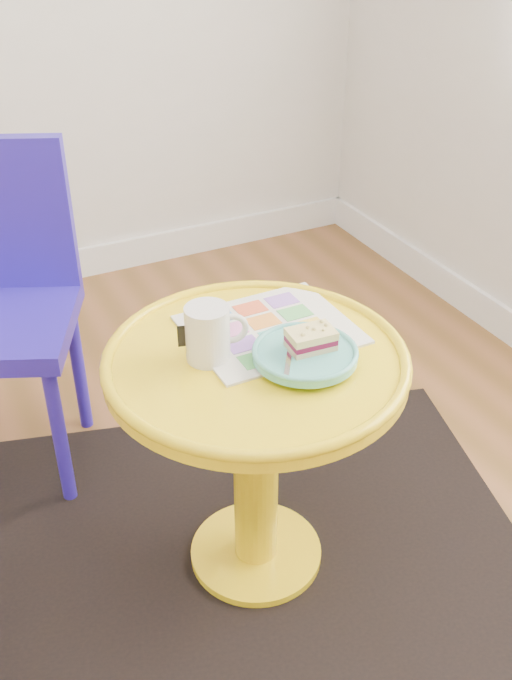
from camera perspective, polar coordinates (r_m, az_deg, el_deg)
name	(u,v)px	position (r m, az deg, el deg)	size (l,w,h in m)	color
rug	(256,555)	(1.89, 0.00, -15.89)	(1.30, 1.10, 0.01)	black
side_table	(256,421)	(1.60, 0.00, -6.11)	(0.61, 0.61, 0.58)	yellow
newspaper	(270,329)	(1.59, 1.06, 0.80)	(0.34, 0.28, 0.01)	silver
mug	(209,332)	(1.47, -3.57, 0.62)	(0.12, 0.09, 0.12)	silver
plate	(305,355)	(1.48, 3.72, -1.11)	(0.21, 0.21, 0.02)	#54B2A8
cake_slice	(311,339)	(1.47, 4.17, 0.07)	(0.09, 0.07, 0.04)	#D3BC8C
fork	(289,354)	(1.46, 2.54, -1.05)	(0.09, 0.13, 0.00)	silver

